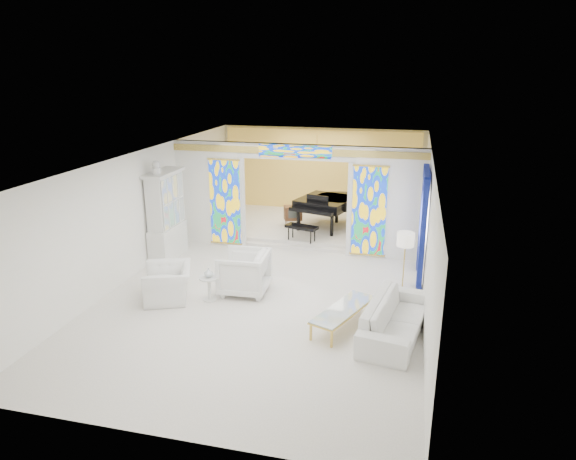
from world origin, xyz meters
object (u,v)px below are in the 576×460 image
(china_cabinet, at_px, (166,216))
(coffee_table, at_px, (343,310))
(armchair_left, at_px, (168,283))
(grand_piano, at_px, (331,203))
(armchair_right, at_px, (244,272))
(tv_console, at_px, (293,213))
(sofa, at_px, (395,318))

(china_cabinet, bearing_deg, coffee_table, -28.33)
(armchair_left, relative_size, grand_piano, 0.39)
(armchair_right, xyz_separation_m, tv_console, (0.02, 4.80, 0.10))
(china_cabinet, distance_m, armchair_right, 3.27)
(armchair_right, bearing_deg, tv_console, 176.71)
(armchair_left, height_order, coffee_table, armchair_left)
(sofa, bearing_deg, china_cabinet, 74.72)
(sofa, distance_m, grand_piano, 6.56)
(coffee_table, bearing_deg, china_cabinet, 151.67)
(armchair_left, relative_size, armchair_right, 1.07)
(sofa, xyz_separation_m, tv_console, (-3.42, 5.98, 0.23))
(sofa, bearing_deg, tv_console, 39.47)
(china_cabinet, height_order, armchair_left, china_cabinet)
(armchair_right, relative_size, grand_piano, 0.36)
(sofa, bearing_deg, coffee_table, 94.47)
(coffee_table, distance_m, tv_console, 6.37)
(armchair_right, distance_m, coffee_table, 2.67)
(coffee_table, distance_m, grand_piano, 6.19)
(grand_piano, distance_m, tv_console, 1.24)
(sofa, bearing_deg, armchair_left, 94.36)
(china_cabinet, bearing_deg, sofa, -24.97)
(grand_piano, bearing_deg, armchair_right, -87.25)
(armchair_right, height_order, sofa, armchair_right)
(china_cabinet, bearing_deg, armchair_left, -63.83)
(china_cabinet, height_order, tv_console, china_cabinet)
(china_cabinet, relative_size, tv_console, 4.24)
(armchair_right, height_order, tv_console, armchair_right)
(coffee_table, relative_size, tv_console, 2.91)
(china_cabinet, distance_m, coffee_table, 5.91)
(armchair_right, relative_size, coffee_table, 0.58)
(sofa, relative_size, coffee_table, 1.31)
(armchair_left, xyz_separation_m, coffee_table, (3.97, -0.37, -0.01))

